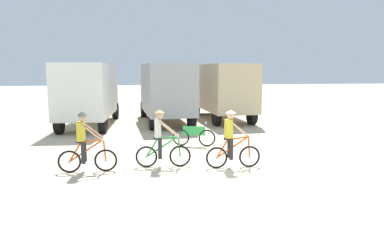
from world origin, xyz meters
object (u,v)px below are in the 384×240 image
(box_truck_grey_hauler, at_px, (165,90))
(cyclist_cowboy_hat, at_px, (161,141))
(box_truck_tan_camper, at_px, (223,89))
(bicycle_spare, at_px, (194,136))
(box_truck_white_box, at_px, (89,91))
(cyclist_near_camera, at_px, (232,141))
(cyclist_orange_shirt, at_px, (85,144))

(box_truck_grey_hauler, bearing_deg, cyclist_cowboy_hat, -95.10)
(box_truck_tan_camper, bearing_deg, bicycle_spare, -111.79)
(box_truck_white_box, bearing_deg, box_truck_grey_hauler, 8.86)
(box_truck_white_box, bearing_deg, cyclist_near_camera, -59.15)
(box_truck_tan_camper, distance_m, cyclist_orange_shirt, 12.30)
(box_truck_tan_camper, bearing_deg, cyclist_cowboy_hat, -113.40)
(box_truck_grey_hauler, height_order, bicycle_spare, box_truck_grey_hauler)
(box_truck_tan_camper, height_order, bicycle_spare, box_truck_tan_camper)
(cyclist_near_camera, bearing_deg, cyclist_cowboy_hat, 169.05)
(cyclist_orange_shirt, height_order, bicycle_spare, cyclist_orange_shirt)
(cyclist_orange_shirt, height_order, cyclist_cowboy_hat, same)
(box_truck_white_box, xyz_separation_m, cyclist_cowboy_hat, (3.30, -8.69, -1.03))
(cyclist_orange_shirt, bearing_deg, cyclist_cowboy_hat, 5.59)
(box_truck_white_box, xyz_separation_m, box_truck_grey_hauler, (4.13, 0.64, 0.00))
(cyclist_orange_shirt, bearing_deg, bicycle_spare, 39.56)
(box_truck_grey_hauler, distance_m, cyclist_cowboy_hat, 9.43)
(cyclist_orange_shirt, bearing_deg, cyclist_near_camera, -2.51)
(box_truck_white_box, xyz_separation_m, cyclist_near_camera, (5.44, -9.11, -1.03))
(box_truck_white_box, bearing_deg, bicycle_spare, -50.62)
(cyclist_cowboy_hat, bearing_deg, bicycle_spare, 62.73)
(box_truck_white_box, relative_size, bicycle_spare, 4.10)
(cyclist_near_camera, bearing_deg, bicycle_spare, 101.40)
(box_truck_grey_hauler, xyz_separation_m, cyclist_cowboy_hat, (-0.83, -9.33, -1.03))
(box_truck_white_box, height_order, cyclist_orange_shirt, box_truck_white_box)
(box_truck_tan_camper, distance_m, bicycle_spare, 7.91)
(box_truck_white_box, bearing_deg, cyclist_orange_shirt, -83.39)
(box_truck_grey_hauler, height_order, cyclist_cowboy_hat, box_truck_grey_hauler)
(cyclist_cowboy_hat, bearing_deg, box_truck_white_box, 110.78)
(box_truck_white_box, distance_m, box_truck_grey_hauler, 4.18)
(cyclist_orange_shirt, bearing_deg, box_truck_tan_camper, 57.26)
(cyclist_orange_shirt, bearing_deg, box_truck_grey_hauler, 72.04)
(box_truck_tan_camper, xyz_separation_m, cyclist_orange_shirt, (-6.63, -10.31, -1.03))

